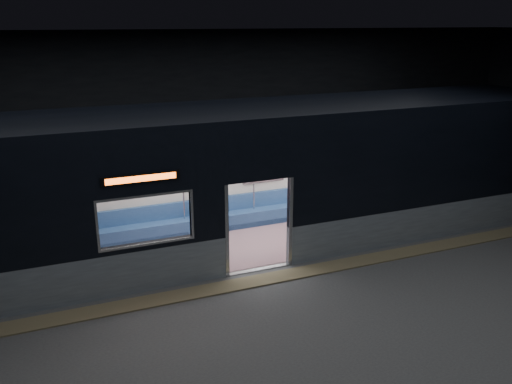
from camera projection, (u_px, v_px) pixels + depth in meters
station_floor at (279, 291)px, 10.98m from camera, size 24.00×14.00×0.01m
station_envelope at (281, 111)px, 9.87m from camera, size 24.00×14.00×5.00m
tactile_strip at (268, 279)px, 11.46m from camera, size 22.80×0.50×0.03m
metro_car at (234, 172)px, 12.66m from camera, size 18.00×3.04×3.35m
passenger at (210, 204)px, 13.76m from camera, size 0.41×0.68×1.34m
handbag at (212, 211)px, 13.59m from camera, size 0.35×0.33×0.14m
transit_map at (263, 167)px, 14.40m from camera, size 1.08×0.03×0.70m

